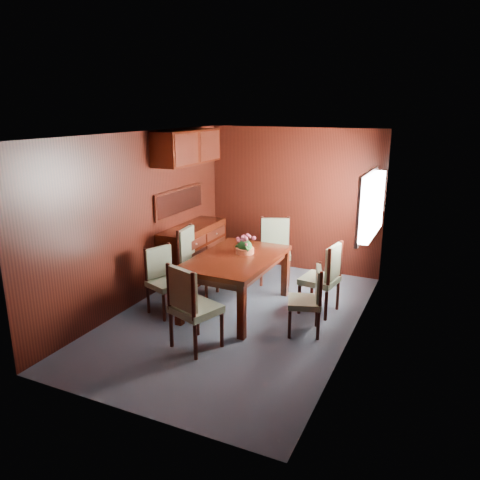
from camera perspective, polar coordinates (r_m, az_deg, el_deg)
The scene contains 11 objects.
ground at distance 6.35m, azimuth -0.39°, elevation -9.37°, with size 4.50×4.50×0.00m, color #38404D.
room_shell at distance 6.18m, azimuth 0.03°, elevation 5.83°, with size 3.06×4.52×2.41m.
sideboard at distance 7.56m, azimuth -5.74°, elevation -1.58°, with size 0.48×1.40×0.90m, color black.
dining_table at distance 6.36m, azimuth -0.52°, elevation -2.95°, with size 1.04×1.64×0.77m.
chair_left_near at distance 6.42m, azimuth -9.31°, elevation -4.38°, with size 0.54×0.56×0.92m.
chair_left_far at distance 6.89m, azimuth -5.68°, elevation -2.21°, with size 0.52×0.54×1.04m.
chair_right_near at distance 5.82m, azimuth 8.53°, elevation -6.80°, with size 0.51×0.52×0.87m.
chair_right_far at distance 6.38m, azimuth 10.33°, elevation -4.18°, with size 0.51×0.53×0.99m.
chair_head at distance 5.37m, azimuth -6.07°, elevation -7.68°, with size 0.62×0.60×1.03m.
chair_foot at distance 7.48m, azimuth 4.28°, elevation -0.77°, with size 0.63×0.61×1.03m.
flower_centerpiece at distance 6.43m, azimuth 0.61°, elevation -0.51°, with size 0.27×0.27×0.27m.
Camera 1 is at (2.45, -5.19, 2.72)m, focal length 35.00 mm.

